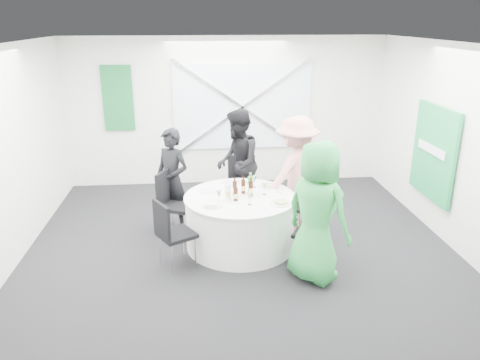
{
  "coord_description": "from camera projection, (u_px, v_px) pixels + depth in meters",
  "views": [
    {
      "loc": [
        -0.56,
        -5.82,
        3.11
      ],
      "look_at": [
        0.0,
        0.2,
        1.0
      ],
      "focal_mm": 35.0,
      "sensor_mm": 36.0,
      "label": 1
    }
  ],
  "objects": [
    {
      "name": "floor",
      "position": [
        241.0,
        252.0,
        6.54
      ],
      "size": [
        6.0,
        6.0,
        0.0
      ],
      "primitive_type": "plane",
      "color": "black",
      "rests_on": "ground"
    },
    {
      "name": "ceiling",
      "position": [
        242.0,
        44.0,
        5.62
      ],
      "size": [
        6.0,
        6.0,
        0.0
      ],
      "primitive_type": "plane",
      "rotation": [
        3.14,
        0.0,
        0.0
      ],
      "color": "silver",
      "rests_on": "wall_back"
    },
    {
      "name": "wall_back",
      "position": [
        226.0,
        112.0,
        8.9
      ],
      "size": [
        6.0,
        0.0,
        6.0
      ],
      "primitive_type": "plane",
      "rotation": [
        1.57,
        0.0,
        0.0
      ],
      "color": "silver",
      "rests_on": "floor"
    },
    {
      "name": "wall_front",
      "position": [
        282.0,
        276.0,
        3.26
      ],
      "size": [
        6.0,
        0.0,
        6.0
      ],
      "primitive_type": "plane",
      "rotation": [
        -1.57,
        0.0,
        0.0
      ],
      "color": "silver",
      "rests_on": "floor"
    },
    {
      "name": "wall_left",
      "position": [
        2.0,
        162.0,
        5.82
      ],
      "size": [
        0.0,
        6.0,
        6.0
      ],
      "primitive_type": "plane",
      "rotation": [
        1.57,
        0.0,
        1.57
      ],
      "color": "silver",
      "rests_on": "floor"
    },
    {
      "name": "wall_right",
      "position": [
        461.0,
        150.0,
        6.35
      ],
      "size": [
        0.0,
        6.0,
        6.0
      ],
      "primitive_type": "plane",
      "rotation": [
        1.57,
        0.0,
        -1.57
      ],
      "color": "silver",
      "rests_on": "floor"
    },
    {
      "name": "window_panel",
      "position": [
        242.0,
        107.0,
        8.86
      ],
      "size": [
        2.6,
        0.03,
        1.6
      ],
      "primitive_type": "cube",
      "color": "silver",
      "rests_on": "wall_back"
    },
    {
      "name": "window_brace_a",
      "position": [
        242.0,
        107.0,
        8.82
      ],
      "size": [
        2.63,
        0.05,
        1.84
      ],
      "primitive_type": "cube",
      "rotation": [
        0.0,
        0.97,
        0.0
      ],
      "color": "silver",
      "rests_on": "window_panel"
    },
    {
      "name": "window_brace_b",
      "position": [
        242.0,
        107.0,
        8.82
      ],
      "size": [
        2.63,
        0.05,
        1.84
      ],
      "primitive_type": "cube",
      "rotation": [
        0.0,
        -0.97,
        0.0
      ],
      "color": "silver",
      "rests_on": "window_panel"
    },
    {
      "name": "green_banner",
      "position": [
        118.0,
        98.0,
        8.58
      ],
      "size": [
        0.55,
        0.04,
        1.2
      ],
      "primitive_type": "cube",
      "color": "#135F28",
      "rests_on": "wall_back"
    },
    {
      "name": "green_sign",
      "position": [
        433.0,
        153.0,
        6.97
      ],
      "size": [
        0.05,
        1.2,
        1.4
      ],
      "primitive_type": "cube",
      "color": "#1B9649",
      "rests_on": "wall_right"
    },
    {
      "name": "banquet_table",
      "position": [
        240.0,
        221.0,
        6.61
      ],
      "size": [
        1.56,
        1.56,
        0.76
      ],
      "color": "silver",
      "rests_on": "floor"
    },
    {
      "name": "chair_back",
      "position": [
        241.0,
        182.0,
        7.53
      ],
      "size": [
        0.51,
        0.52,
        1.01
      ],
      "rotation": [
        0.0,
        0.0,
        -0.11
      ],
      "color": "black",
      "rests_on": "floor"
    },
    {
      "name": "chair_back_left",
      "position": [
        172.0,
        199.0,
        6.85
      ],
      "size": [
        0.61,
        0.6,
        1.0
      ],
      "rotation": [
        0.0,
        0.0,
        1.15
      ],
      "color": "black",
      "rests_on": "floor"
    },
    {
      "name": "chair_back_right",
      "position": [
        309.0,
        198.0,
        6.99
      ],
      "size": [
        0.55,
        0.55,
        0.95
      ],
      "rotation": [
        0.0,
        0.0,
        -1.24
      ],
      "color": "black",
      "rests_on": "floor"
    },
    {
      "name": "chair_front_right",
      "position": [
        315.0,
        230.0,
        6.12
      ],
      "size": [
        0.52,
        0.51,
        0.82
      ],
      "rotation": [
        0.0,
        0.0,
        4.16
      ],
      "color": "black",
      "rests_on": "floor"
    },
    {
      "name": "chair_front_left",
      "position": [
        170.0,
        230.0,
        5.96
      ],
      "size": [
        0.58,
        0.58,
        0.94
      ],
      "rotation": [
        0.0,
        0.0,
        2.09
      ],
      "color": "black",
      "rests_on": "floor"
    },
    {
      "name": "person_man_back_left",
      "position": [
        172.0,
        180.0,
        7.04
      ],
      "size": [
        0.69,
        0.64,
        1.58
      ],
      "primitive_type": "imported",
      "rotation": [
        0.0,
        0.0,
        -0.62
      ],
      "color": "black",
      "rests_on": "floor"
    },
    {
      "name": "person_man_back",
      "position": [
        238.0,
        163.0,
        7.55
      ],
      "size": [
        0.52,
        0.88,
        1.75
      ],
      "primitive_type": "imported",
      "rotation": [
        0.0,
        0.0,
        -1.63
      ],
      "color": "black",
      "rests_on": "floor"
    },
    {
      "name": "person_woman_pink",
      "position": [
        296.0,
        174.0,
        7.02
      ],
      "size": [
        1.25,
        1.03,
        1.76
      ],
      "primitive_type": "imported",
      "rotation": [
        0.0,
        0.0,
        -2.61
      ],
      "color": "pink",
      "rests_on": "floor"
    },
    {
      "name": "person_woman_green",
      "position": [
        317.0,
        213.0,
        5.62
      ],
      "size": [
        1.0,
        1.03,
        1.78
      ],
      "primitive_type": "imported",
      "rotation": [
        0.0,
        0.0,
        2.29
      ],
      "color": "green",
      "rests_on": "floor"
    },
    {
      "name": "plate_back",
      "position": [
        232.0,
        182.0,
        7.02
      ],
      "size": [
        0.27,
        0.27,
        0.01
      ],
      "color": "silver",
      "rests_on": "banquet_table"
    },
    {
      "name": "plate_back_left",
      "position": [
        207.0,
        191.0,
        6.67
      ],
      "size": [
        0.25,
        0.25,
        0.01
      ],
      "color": "silver",
      "rests_on": "banquet_table"
    },
    {
      "name": "plate_back_right",
      "position": [
        267.0,
        186.0,
        6.84
      ],
      "size": [
        0.26,
        0.26,
        0.04
      ],
      "color": "silver",
      "rests_on": "banquet_table"
    },
    {
      "name": "plate_front_right",
      "position": [
        281.0,
        203.0,
        6.22
      ],
      "size": [
        0.29,
        0.29,
        0.04
      ],
      "color": "silver",
      "rests_on": "banquet_table"
    },
    {
      "name": "plate_front_left",
      "position": [
        213.0,
        205.0,
        6.16
      ],
      "size": [
        0.28,
        0.28,
        0.01
      ],
      "color": "silver",
      "rests_on": "banquet_table"
    },
    {
      "name": "napkin",
      "position": [
        211.0,
        205.0,
        6.09
      ],
      "size": [
        0.16,
        0.11,
        0.05
      ],
      "primitive_type": "cube",
      "rotation": [
        0.0,
        0.0,
        0.0
      ],
      "color": "silver",
      "rests_on": "plate_front_left"
    },
    {
      "name": "beer_bottle_a",
      "position": [
        235.0,
        189.0,
        6.48
      ],
      "size": [
        0.06,
        0.06,
        0.26
      ],
      "color": "#351709",
      "rests_on": "banquet_table"
    },
    {
      "name": "beer_bottle_b",
      "position": [
        243.0,
        187.0,
        6.56
      ],
      "size": [
        0.06,
        0.06,
        0.26
      ],
      "color": "#351709",
      "rests_on": "banquet_table"
    },
    {
      "name": "beer_bottle_c",
      "position": [
        251.0,
        189.0,
        6.45
      ],
      "size": [
        0.06,
        0.06,
        0.28
      ],
      "color": "#351709",
      "rests_on": "banquet_table"
    },
    {
      "name": "beer_bottle_d",
      "position": [
        236.0,
        194.0,
        6.3
      ],
      "size": [
        0.06,
        0.06,
        0.24
      ],
      "color": "#351709",
      "rests_on": "banquet_table"
    },
    {
      "name": "green_water_bottle",
      "position": [
        250.0,
        185.0,
        6.55
      ],
      "size": [
        0.08,
        0.08,
        0.31
      ],
      "color": "green",
      "rests_on": "banquet_table"
    },
    {
      "name": "clear_water_bottle",
      "position": [
        228.0,
        192.0,
        6.33
      ],
      "size": [
        0.08,
        0.08,
        0.29
      ],
      "color": "white",
      "rests_on": "banquet_table"
    },
    {
      "name": "wine_glass_a",
      "position": [
        250.0,
        196.0,
        6.15
      ],
      "size": [
        0.07,
        0.07,
        0.17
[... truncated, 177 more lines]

